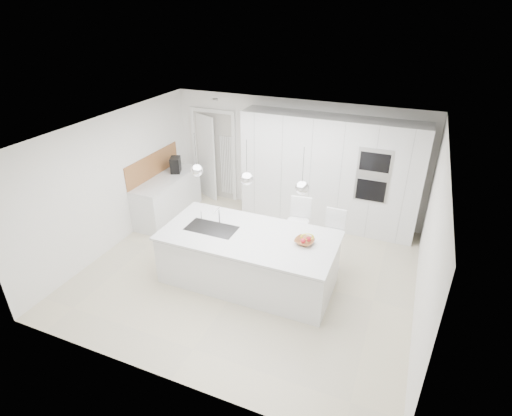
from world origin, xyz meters
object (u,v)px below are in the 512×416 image
at_px(bar_stool_left, 297,230).
at_px(bar_stool_right, 332,241).
at_px(espresso_machine, 176,165).
at_px(fruit_bowl, 304,241).
at_px(island_base, 248,260).

distance_m(bar_stool_left, bar_stool_right, 0.65).
xyz_separation_m(espresso_machine, bar_stool_right, (3.72, -0.95, -0.51)).
bearing_deg(bar_stool_left, espresso_machine, 156.65).
bearing_deg(espresso_machine, fruit_bowl, -50.98).
relative_size(island_base, bar_stool_right, 2.53).
relative_size(fruit_bowl, bar_stool_right, 0.27).
bearing_deg(bar_stool_right, island_base, -142.24).
bearing_deg(espresso_machine, island_base, -60.68).
distance_m(island_base, bar_stool_right, 1.51).
distance_m(fruit_bowl, espresso_machine, 3.85).
xyz_separation_m(fruit_bowl, espresso_machine, (-3.43, 1.74, 0.13)).
xyz_separation_m(island_base, fruit_bowl, (0.90, 0.14, 0.51)).
height_order(fruit_bowl, bar_stool_left, bar_stool_left).
distance_m(espresso_machine, bar_stool_left, 3.24).
relative_size(island_base, espresso_machine, 8.43).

